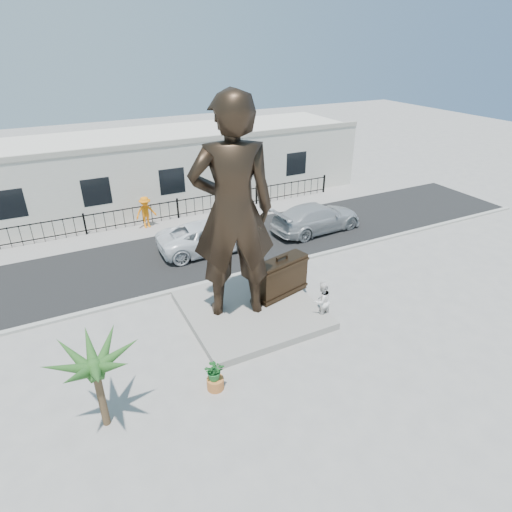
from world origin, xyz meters
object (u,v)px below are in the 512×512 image
Objects in this scene: statue at (233,211)px; tourist at (322,301)px; car_white at (210,236)px; suitcase at (281,277)px.

tourist is (2.99, -1.78, -3.72)m from statue.
car_white is at bearing -85.85° from statue.
tourist is at bearing 165.63° from statue.
statue reaches higher than car_white.
statue is 5.10× the size of tourist.
suitcase is 6.07m from car_white.
suitcase is 2.08m from tourist.
statue is 1.54× the size of car_white.
statue is at bearing 169.92° from car_white.
tourist is 0.30× the size of car_white.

